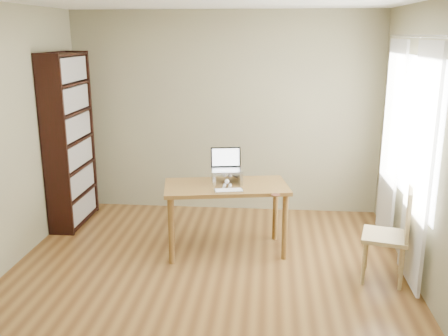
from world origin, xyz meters
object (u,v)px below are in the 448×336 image
desk (226,195)px  keyboard (229,191)px  chair (393,231)px  bookshelf (70,140)px  cat (228,176)px  laptop (227,164)px

desk → keyboard: size_ratio=4.46×
chair → bookshelf: bearing=175.3°
bookshelf → cat: 2.08m
desk → laptop: bearing=79.7°
bookshelf → laptop: 2.05m
cat → chair: chair is taller
laptop → chair: laptop is taller
keyboard → cat: bearing=83.1°
laptop → cat: laptop is taller
desk → cat: cat is taller
desk → chair: 1.72m
keyboard → cat: (-0.03, 0.33, 0.06)m
desk → laptop: 0.33m
chair → laptop: bearing=171.8°
laptop → cat: size_ratio=0.74×
bookshelf → cat: bookshelf is taller
laptop → keyboard: 0.40m
laptop → chair: 1.82m
bookshelf → keyboard: bearing=-24.2°
desk → laptop: laptop is taller
cat → keyboard: bearing=-86.3°
laptop → chair: (1.63, -0.66, -0.44)m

